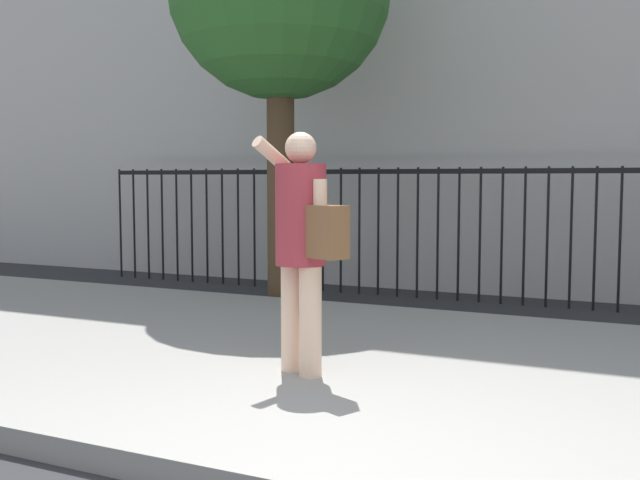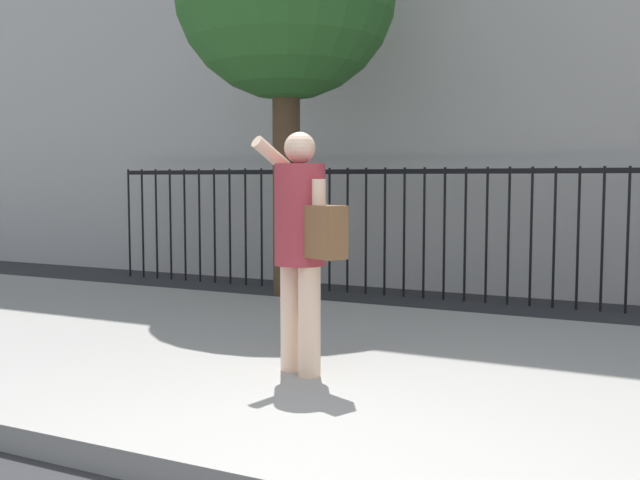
# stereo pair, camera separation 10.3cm
# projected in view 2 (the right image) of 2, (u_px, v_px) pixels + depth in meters

# --- Properties ---
(sidewalk) EXTENTS (28.00, 4.40, 0.15)m
(sidewalk) POSITION_uv_depth(u_px,v_px,m) (447.00, 379.00, 5.12)
(sidewalk) COLOR gray
(sidewalk) RESTS_ON ground
(iron_fence) EXTENTS (12.03, 0.04, 1.60)m
(iron_fence) POSITION_uv_depth(u_px,v_px,m) (543.00, 218.00, 8.35)
(iron_fence) COLOR black
(iron_fence) RESTS_ON ground
(pedestrian_on_phone) EXTENTS (0.72, 0.56, 1.62)m
(pedestrian_on_phone) POSITION_uv_depth(u_px,v_px,m) (303.00, 235.00, 4.90)
(pedestrian_on_phone) COLOR beige
(pedestrian_on_phone) RESTS_ON sidewalk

